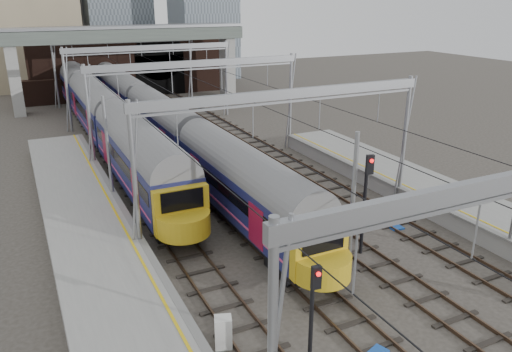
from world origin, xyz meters
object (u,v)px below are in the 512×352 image
relay_cabinet (223,332)px  signal_near_left (313,307)px  signal_near_centre (366,193)px  train_second (97,108)px  train_main (141,107)px

relay_cabinet → signal_near_left: bearing=-34.5°
relay_cabinet → signal_near_centre: bearing=40.6°
train_second → signal_near_centre: 30.84m
signal_near_left → relay_cabinet: (-2.06, 2.77, -2.17)m
signal_near_left → signal_near_centre: 9.47m
train_second → signal_near_left: size_ratio=11.67×
train_second → signal_near_centre: (8.00, -29.78, 0.72)m
signal_near_left → signal_near_centre: (6.99, 6.37, 0.50)m
signal_near_left → train_second: bearing=97.1°
signal_near_centre → relay_cabinet: 10.10m
train_second → signal_near_left: 36.16m
signal_near_left → relay_cabinet: bearing=132.0°
signal_near_centre → relay_cabinet: (-9.05, -3.59, -2.67)m
train_main → signal_near_left: (-2.99, -35.55, 0.36)m
train_main → train_second: 4.05m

